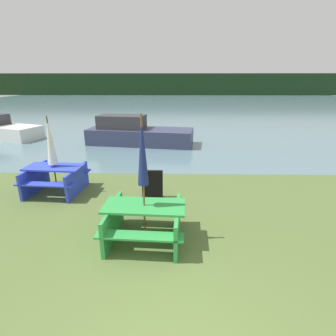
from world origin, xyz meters
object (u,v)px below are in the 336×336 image
object	(u,v)px
picnic_table_green	(145,219)
signboard	(152,184)
picnic_table_blue	(55,177)
boat	(137,133)
umbrella_navy	(142,152)
umbrella_white	(50,141)

from	to	relation	value
picnic_table_green	signboard	xyz separation A→B (m)	(-0.00, 1.95, -0.07)
picnic_table_blue	signboard	xyz separation A→B (m)	(2.70, -0.27, -0.08)
picnic_table_blue	boat	size ratio (longest dim) A/B	0.31
picnic_table_green	signboard	size ratio (longest dim) A/B	2.16
picnic_table_blue	umbrella_navy	size ratio (longest dim) A/B	0.65
umbrella_white	picnic_table_blue	bearing A→B (deg)	-135.00
umbrella_white	umbrella_navy	world-z (taller)	umbrella_navy
picnic_table_blue	signboard	bearing A→B (deg)	-5.77
picnic_table_green	picnic_table_blue	world-z (taller)	picnic_table_blue
picnic_table_blue	signboard	world-z (taller)	picnic_table_blue
picnic_table_green	umbrella_white	size ratio (longest dim) A/B	0.77
umbrella_white	umbrella_navy	bearing A→B (deg)	-39.50
picnic_table_green	umbrella_white	distance (m)	3.64
boat	signboard	world-z (taller)	boat
picnic_table_blue	umbrella_navy	world-z (taller)	umbrella_navy
picnic_table_green	umbrella_navy	size ratio (longest dim) A/B	0.66
picnic_table_green	picnic_table_blue	xyz separation A→B (m)	(-2.70, 2.23, 0.01)
umbrella_white	umbrella_navy	size ratio (longest dim) A/B	0.86
picnic_table_green	umbrella_white	bearing A→B (deg)	140.50
umbrella_white	picnic_table_green	bearing A→B (deg)	-39.50
boat	signboard	bearing A→B (deg)	-70.13
umbrella_white	boat	bearing A→B (deg)	75.64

